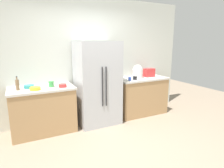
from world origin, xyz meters
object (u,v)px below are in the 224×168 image
(refrigerator, at_px, (97,83))
(bowl_b, at_px, (63,86))
(cup_c, at_px, (51,84))
(bowl_a, at_px, (35,89))
(cup_a, at_px, (135,78))
(bowl_c, at_px, (29,87))
(bottle_a, at_px, (17,85))
(toaster, at_px, (149,73))
(cup_b, at_px, (130,79))
(rice_cooker, at_px, (138,72))

(refrigerator, relative_size, bowl_b, 11.58)
(cup_c, xyz_separation_m, bowl_a, (-0.30, -0.12, -0.03))
(cup_c, bearing_deg, bowl_b, -32.44)
(cup_a, xyz_separation_m, bowl_c, (-2.23, 0.21, -0.01))
(bottle_a, bearing_deg, bowl_c, 24.73)
(cup_c, height_order, bowl_c, cup_c)
(toaster, bearing_deg, cup_c, -178.72)
(bottle_a, bearing_deg, cup_b, -3.30)
(bowl_a, bearing_deg, bottle_a, 155.69)
(bottle_a, xyz_separation_m, cup_b, (2.28, -0.13, -0.06))
(rice_cooker, distance_m, bowl_b, 1.85)
(bottle_a, height_order, bowl_c, bottle_a)
(cup_c, height_order, bowl_a, cup_c)
(bowl_b, bearing_deg, toaster, 4.54)
(cup_b, xyz_separation_m, bowl_b, (-1.51, 0.01, -0.01))
(rice_cooker, bearing_deg, cup_c, -178.38)
(toaster, bearing_deg, rice_cooker, 179.21)
(cup_c, distance_m, bowl_a, 0.33)
(cup_b, xyz_separation_m, cup_c, (-1.70, 0.13, 0.02))
(refrigerator, relative_size, cup_a, 19.28)
(rice_cooker, xyz_separation_m, bowl_c, (-2.42, 0.03, -0.12))
(refrigerator, xyz_separation_m, toaster, (1.42, 0.07, 0.12))
(bottle_a, xyz_separation_m, bowl_a, (0.28, -0.13, -0.07))
(toaster, height_order, cup_c, toaster)
(rice_cooker, distance_m, cup_c, 2.03)
(refrigerator, xyz_separation_m, rice_cooker, (1.08, 0.07, 0.17))
(rice_cooker, xyz_separation_m, cup_a, (-0.19, -0.18, -0.11))
(toaster, xyz_separation_m, cup_a, (-0.53, -0.17, -0.07))
(refrigerator, distance_m, cup_a, 0.90)
(rice_cooker, height_order, cup_b, rice_cooker)
(cup_a, height_order, bowl_a, cup_a)
(cup_b, bearing_deg, cup_a, 3.79)
(cup_a, distance_m, cup_b, 0.14)
(bowl_c, bearing_deg, cup_b, -6.01)
(toaster, height_order, bottle_a, bottle_a)
(rice_cooker, relative_size, bowl_a, 1.70)
(bottle_a, relative_size, bowl_c, 1.42)
(cup_b, distance_m, bowl_a, 2.00)
(refrigerator, height_order, bowl_b, refrigerator)
(toaster, relative_size, cup_c, 2.30)
(cup_a, bearing_deg, bowl_c, 174.61)
(cup_b, height_order, bowl_b, cup_b)
(cup_b, xyz_separation_m, bowl_c, (-2.09, 0.22, -0.01))
(bowl_a, height_order, bowl_b, bowl_b)
(cup_c, bearing_deg, toaster, 1.28)
(cup_a, relative_size, bowl_c, 0.51)
(toaster, distance_m, bowl_a, 2.68)
(bowl_b, bearing_deg, cup_b, -0.33)
(cup_b, relative_size, cup_c, 0.69)
(bottle_a, distance_m, cup_c, 0.59)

